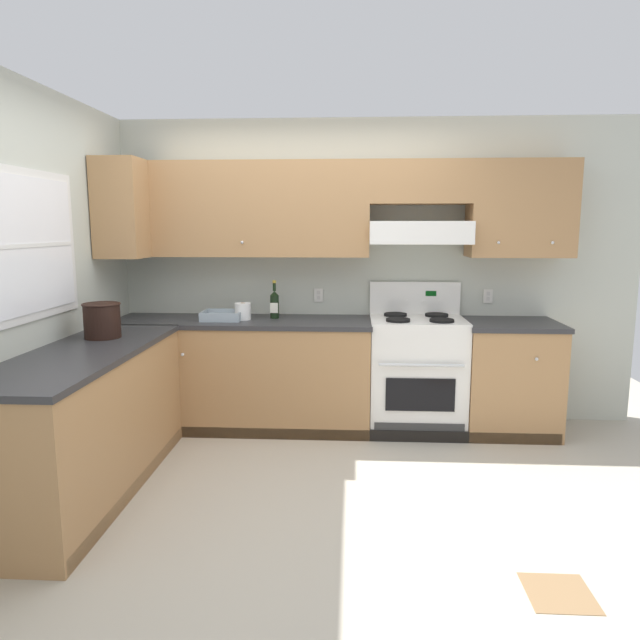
{
  "coord_description": "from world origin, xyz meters",
  "views": [
    {
      "loc": [
        0.41,
        -3.37,
        1.66
      ],
      "look_at": [
        0.18,
        0.7,
        1.0
      ],
      "focal_mm": 32.31,
      "sensor_mm": 36.0,
      "label": 1
    }
  ],
  "objects_px": {
    "stove": "(416,373)",
    "bucket": "(102,320)",
    "wine_bottle": "(275,304)",
    "paper_towel_roll": "(243,311)",
    "bowl": "(223,317)"
  },
  "relations": [
    {
      "from": "stove",
      "to": "bucket",
      "type": "height_order",
      "value": "stove"
    },
    {
      "from": "wine_bottle",
      "to": "paper_towel_roll",
      "type": "distance_m",
      "value": 0.27
    },
    {
      "from": "stove",
      "to": "wine_bottle",
      "type": "relative_size",
      "value": 3.8
    },
    {
      "from": "bowl",
      "to": "bucket",
      "type": "bearing_deg",
      "value": -128.57
    },
    {
      "from": "wine_bottle",
      "to": "bowl",
      "type": "xyz_separation_m",
      "value": [
        -0.41,
        -0.1,
        -0.1
      ]
    },
    {
      "from": "wine_bottle",
      "to": "bucket",
      "type": "relative_size",
      "value": 1.24
    },
    {
      "from": "stove",
      "to": "bowl",
      "type": "distance_m",
      "value": 1.65
    },
    {
      "from": "stove",
      "to": "wine_bottle",
      "type": "distance_m",
      "value": 1.3
    },
    {
      "from": "wine_bottle",
      "to": "bowl",
      "type": "bearing_deg",
      "value": -166.43
    },
    {
      "from": "bucket",
      "to": "paper_towel_roll",
      "type": "xyz_separation_m",
      "value": [
        0.81,
        0.82,
        -0.06
      ]
    },
    {
      "from": "bowl",
      "to": "paper_towel_roll",
      "type": "relative_size",
      "value": 2.34
    },
    {
      "from": "bucket",
      "to": "paper_towel_roll",
      "type": "relative_size",
      "value": 1.84
    },
    {
      "from": "wine_bottle",
      "to": "paper_towel_roll",
      "type": "bearing_deg",
      "value": -160.22
    },
    {
      "from": "stove",
      "to": "wine_bottle",
      "type": "height_order",
      "value": "wine_bottle"
    },
    {
      "from": "wine_bottle",
      "to": "paper_towel_roll",
      "type": "relative_size",
      "value": 2.28
    }
  ]
}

